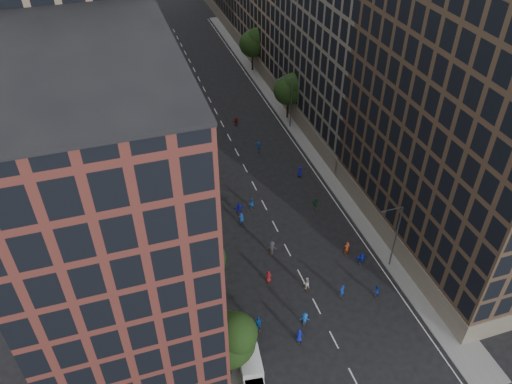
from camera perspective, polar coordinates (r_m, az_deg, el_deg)
ground at (r=77.71m, az=-2.10°, el=4.38°), size 240.00×240.00×0.00m
sidewalk_left at (r=82.21m, az=-11.68°, el=5.70°), size 4.00×105.00×0.15m
sidewalk_right at (r=87.00m, az=4.20°, el=8.40°), size 4.00×105.00×0.15m
bldg_left_a at (r=43.76m, az=-16.10°, el=-4.10°), size 14.00×22.00×30.00m
bldg_left_b at (r=63.01m, az=-18.34°, el=11.60°), size 14.00×26.00×34.00m
bldg_left_c at (r=85.40m, az=-18.81°, el=16.29°), size 14.00×20.00×28.00m
bldg_right_a at (r=57.59m, az=23.69°, el=8.79°), size 14.00×30.00×36.00m
bldg_right_b at (r=79.93m, az=10.64°, el=18.09°), size 14.00×28.00×33.00m
tree_left_0 at (r=46.06m, az=-3.00°, el=-16.31°), size 5.20×5.20×8.83m
tree_left_1 at (r=52.64m, az=-5.92°, el=-7.99°), size 4.80×4.80×8.21m
tree_left_2 at (r=60.96m, az=-8.49°, el=0.40°), size 5.60×5.60×9.45m
tree_left_3 at (r=72.78m, az=-10.59°, el=6.55°), size 5.00×5.00×8.58m
tree_left_4 at (r=86.67m, az=-12.36°, el=11.99°), size 5.40×5.40×9.08m
tree_left_5 at (r=101.47m, az=-13.64°, el=15.53°), size 4.80×4.80×8.33m
tree_right_a at (r=84.44m, az=3.89°, el=11.72°), size 5.00×5.00×8.39m
tree_right_b at (r=101.50m, az=-0.28°, el=16.76°), size 5.20×5.20×8.83m
streetlamp_near at (r=58.13m, az=15.58°, el=-4.60°), size 2.64×0.22×9.06m
streetlamp_far at (r=81.96m, az=3.92°, el=10.48°), size 2.64×0.22×9.06m
cargo_van at (r=49.82m, az=-0.54°, el=-19.61°), size 2.62×4.69×2.39m
skater_0 at (r=52.61m, az=4.95°, el=-16.04°), size 0.95×0.80×1.65m
skater_1 at (r=56.65m, az=9.78°, el=-11.12°), size 0.73×0.55×1.81m
skater_2 at (r=57.53m, az=13.57°, el=-10.97°), size 0.81×0.64×1.62m
skater_3 at (r=53.89m, az=5.59°, el=-14.25°), size 1.19×0.93×1.62m
skater_4 at (r=53.12m, az=0.29°, el=-14.80°), size 1.19×0.64×1.94m
skater_5 at (r=60.49m, az=11.94°, el=-7.49°), size 1.68×0.97×1.72m
skater_6 at (r=57.44m, az=1.43°, el=-9.66°), size 0.82×0.59×1.55m
skater_7 at (r=61.29m, az=10.33°, el=-6.35°), size 0.76×0.57×1.89m
skater_8 at (r=56.98m, az=5.78°, el=-10.36°), size 0.84×0.67×1.64m
skater_9 at (r=60.41m, az=1.82°, el=-6.40°), size 1.39×1.13×1.87m
skater_10 at (r=67.23m, az=6.80°, el=-1.32°), size 0.95×0.42×1.60m
skater_11 at (r=65.93m, az=-1.95°, el=-1.93°), size 1.55×0.57×1.64m
skater_12 at (r=72.64m, az=5.02°, el=2.30°), size 0.95×0.81×1.66m
skater_13 at (r=64.24m, az=-1.68°, el=-3.09°), size 0.70×0.48×1.86m
skater_14 at (r=66.67m, az=-0.53°, el=-1.37°), size 0.88×0.74×1.64m
skater_15 at (r=77.78m, az=0.28°, el=5.17°), size 1.21×0.98×1.64m
skater_16 at (r=77.71m, az=-6.77°, el=4.85°), size 1.05×0.78×1.66m
skater_17 at (r=84.55m, az=-2.31°, el=8.05°), size 1.46×0.84×1.50m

